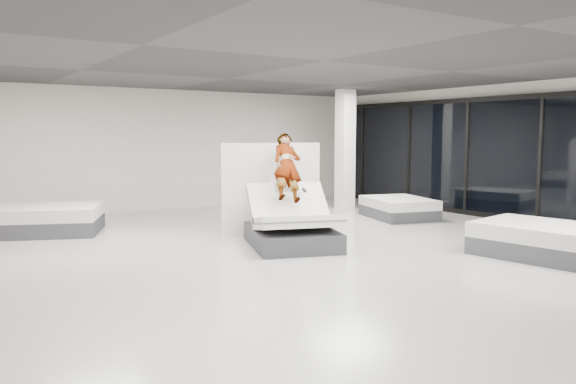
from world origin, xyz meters
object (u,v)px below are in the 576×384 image
object	(u,v)px
person	(288,179)
flat_bed_right_far	(399,208)
hero_bed	(292,226)
column	(345,150)
flat_bed_right_near	(543,240)
flat_bed_left_far	(47,220)
remote	(304,190)
divider_panel	(272,189)

from	to	relation	value
person	flat_bed_right_far	xyz separation A→B (m)	(3.95, 1.19, -0.95)
hero_bed	column	size ratio (longest dim) A/B	0.71
column	flat_bed_right_far	bearing A→B (deg)	-88.53
person	flat_bed_right_near	bearing A→B (deg)	-29.08
flat_bed_right_far	person	bearing A→B (deg)	-163.28
flat_bed_right_far	flat_bed_left_far	size ratio (longest dim) A/B	0.81
flat_bed_right_near	flat_bed_left_far	bearing A→B (deg)	133.96
person	hero_bed	bearing A→B (deg)	-90.00
hero_bed	person	xyz separation A→B (m)	(0.10, 0.31, 0.83)
person	flat_bed_right_far	size ratio (longest dim) A/B	0.76
flat_bed_right_far	column	bearing A→B (deg)	91.47
hero_bed	remote	size ratio (longest dim) A/B	16.21
flat_bed_right_far	column	xyz separation A→B (m)	(-0.05, 2.03, 1.36)
hero_bed	remote	xyz separation A→B (m)	(0.20, -0.09, 0.66)
column	flat_bed_right_near	bearing A→B (deg)	-98.35
person	flat_bed_right_far	world-z (taller)	person
remote	flat_bed_left_far	world-z (taller)	remote
flat_bed_right_near	person	bearing A→B (deg)	132.18
hero_bed	flat_bed_right_near	bearing A→B (deg)	-43.97
hero_bed	person	size ratio (longest dim) A/B	1.46
hero_bed	column	distance (m)	5.47
person	remote	bearing A→B (deg)	-57.85
flat_bed_left_far	person	bearing A→B (deg)	-44.49
hero_bed	person	bearing A→B (deg)	71.26
flat_bed_left_far	divider_panel	bearing A→B (deg)	-33.82
flat_bed_right_near	column	world-z (taller)	column
divider_panel	flat_bed_right_far	size ratio (longest dim) A/B	1.00
flat_bed_right_far	flat_bed_left_far	bearing A→B (deg)	162.75
hero_bed	flat_bed_right_near	size ratio (longest dim) A/B	1.02
remote	person	bearing A→B (deg)	122.15
flat_bed_right_far	flat_bed_right_near	xyz separation A→B (m)	(-1.00, -4.44, 0.03)
hero_bed	person	world-z (taller)	person
person	divider_panel	bearing A→B (deg)	94.96
hero_bed	flat_bed_right_far	bearing A→B (deg)	20.24
remote	column	bearing A→B (deg)	62.28
divider_panel	flat_bed_right_far	xyz separation A→B (m)	(3.72, 0.22, -0.68)
flat_bed_right_far	column	distance (m)	2.44
flat_bed_right_far	flat_bed_right_near	world-z (taller)	flat_bed_right_near
person	remote	size ratio (longest dim) A/B	11.09
remote	column	distance (m)	5.28
flat_bed_left_far	flat_bed_right_near	bearing A→B (deg)	-46.04
remote	flat_bed_left_far	xyz separation A→B (m)	(-3.69, 3.93, -0.74)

